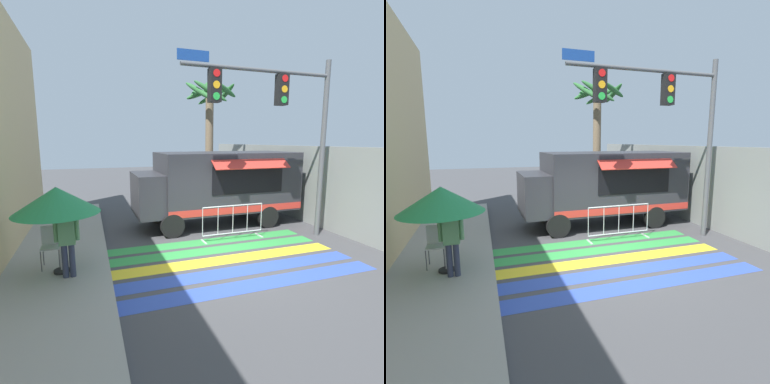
% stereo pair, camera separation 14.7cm
% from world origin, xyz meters
% --- Properties ---
extents(ground_plane, '(60.00, 60.00, 0.00)m').
position_xyz_m(ground_plane, '(0.00, 0.00, 0.00)').
color(ground_plane, '#424244').
extents(sidewalk_left, '(4.40, 16.00, 0.17)m').
position_xyz_m(sidewalk_left, '(-5.37, 0.00, 0.09)').
color(sidewalk_left, '#99968E').
rests_on(sidewalk_left, ground_plane).
extents(concrete_wall_right, '(0.20, 16.00, 2.99)m').
position_xyz_m(concrete_wall_right, '(4.58, 3.00, 1.50)').
color(concrete_wall_right, gray).
rests_on(concrete_wall_right, ground_plane).
extents(crosswalk_painted, '(6.40, 3.60, 0.01)m').
position_xyz_m(crosswalk_painted, '(0.00, 0.07, 0.00)').
color(crosswalk_painted, '#334FB2').
rests_on(crosswalk_painted, ground_plane).
extents(food_truck, '(6.10, 2.79, 2.76)m').
position_xyz_m(food_truck, '(0.96, 3.44, 1.60)').
color(food_truck, '#2D2D33').
rests_on(food_truck, ground_plane).
extents(traffic_signal_pole, '(5.02, 0.29, 5.67)m').
position_xyz_m(traffic_signal_pole, '(2.06, 1.02, 4.06)').
color(traffic_signal_pole, '#515456').
rests_on(traffic_signal_pole, ground_plane).
extents(patio_umbrella, '(1.88, 1.88, 2.01)m').
position_xyz_m(patio_umbrella, '(-4.25, 0.27, 1.88)').
color(patio_umbrella, black).
rests_on(patio_umbrella, sidewalk_left).
extents(folding_chair, '(0.41, 0.41, 0.99)m').
position_xyz_m(folding_chair, '(-4.50, 0.73, 0.78)').
color(folding_chair, '#4C4C51').
rests_on(folding_chair, sidewalk_left).
extents(vendor_person, '(0.53, 0.21, 1.63)m').
position_xyz_m(vendor_person, '(-4.06, -0.06, 1.09)').
color(vendor_person, '#2D3347').
rests_on(vendor_person, sidewalk_left).
extents(barricade_front, '(2.14, 0.44, 1.14)m').
position_xyz_m(barricade_front, '(0.82, 1.58, 0.57)').
color(barricade_front, '#B7BABF').
rests_on(barricade_front, ground_plane).
extents(palm_tree, '(2.62, 2.65, 5.99)m').
position_xyz_m(palm_tree, '(2.20, 7.01, 4.20)').
color(palm_tree, '#7A664C').
rests_on(palm_tree, ground_plane).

